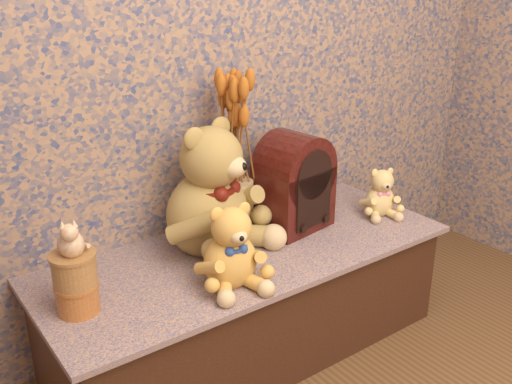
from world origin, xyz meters
TOP-DOWN VIEW (x-y plane):
  - display_shelf at (0.00, 1.21)m, footprint 1.50×0.61m
  - teddy_large at (-0.10, 1.31)m, footprint 0.56×0.59m
  - teddy_medium at (-0.17, 1.06)m, footprint 0.28×0.31m
  - teddy_small at (0.62, 1.16)m, footprint 0.24×0.25m
  - cathedral_radio at (0.26, 1.27)m, footprint 0.30×0.23m
  - ceramic_vase at (0.04, 1.34)m, footprint 0.17×0.17m
  - dried_stalks at (0.04, 1.34)m, footprint 0.25×0.25m
  - biscuit_tin_lower at (-0.63, 1.18)m, footprint 0.14×0.14m
  - biscuit_tin_upper at (-0.63, 1.18)m, footprint 0.16×0.16m
  - cat_figurine at (-0.63, 1.18)m, footprint 0.11×0.12m

SIDE VIEW (x-z plane):
  - display_shelf at x=0.00m, z-range 0.00..0.42m
  - biscuit_tin_lower at x=-0.63m, z-range 0.42..0.50m
  - ceramic_vase at x=0.04m, z-range 0.42..0.63m
  - teddy_small at x=0.62m, z-range 0.42..0.63m
  - biscuit_tin_upper at x=-0.63m, z-range 0.50..0.60m
  - teddy_medium at x=-0.17m, z-range 0.42..0.71m
  - cathedral_radio at x=0.26m, z-range 0.42..0.79m
  - cat_figurine at x=-0.63m, z-range 0.60..0.72m
  - teddy_large at x=-0.10m, z-range 0.42..0.92m
  - dried_stalks at x=0.04m, z-range 0.63..1.03m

